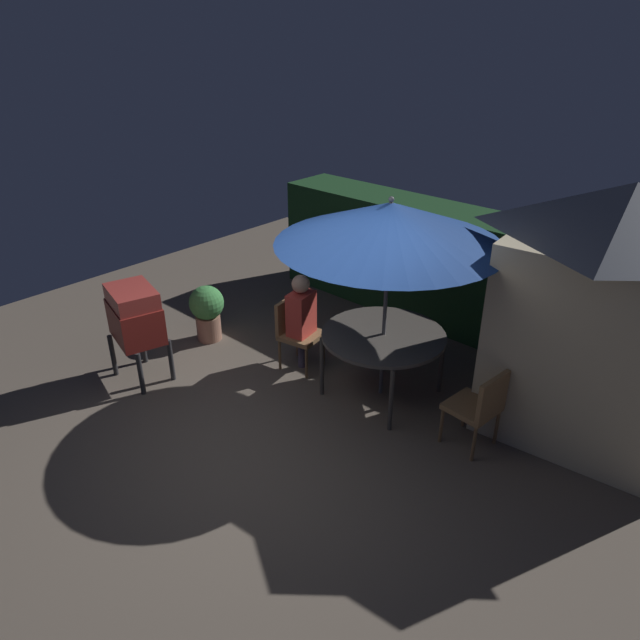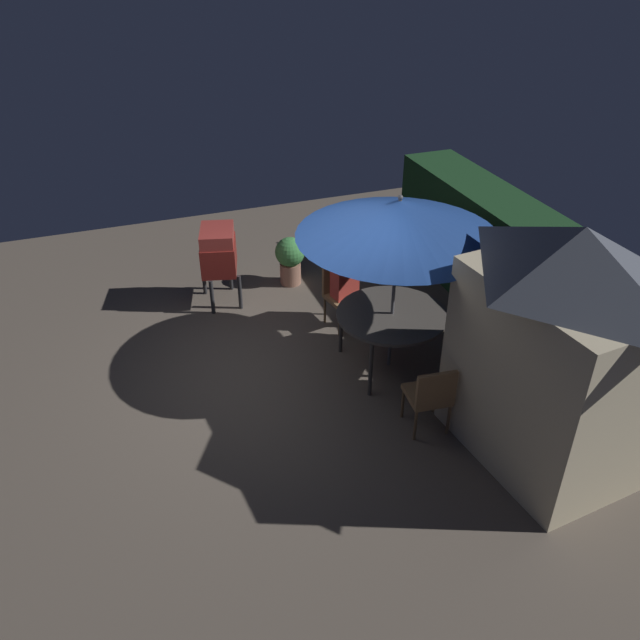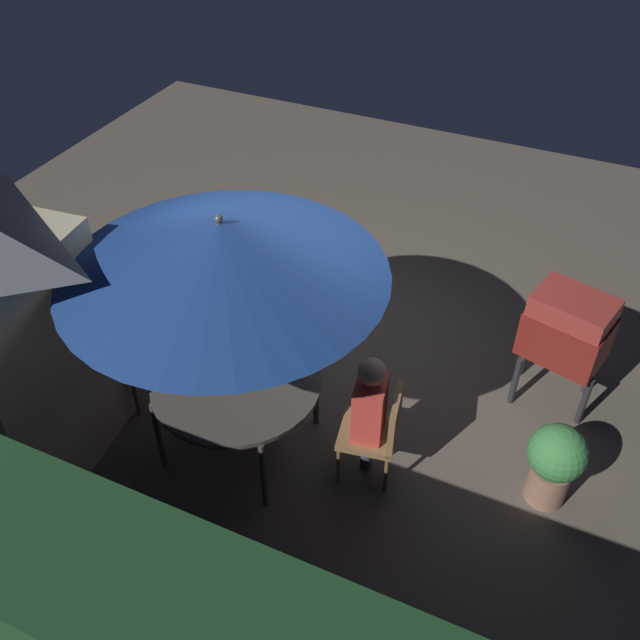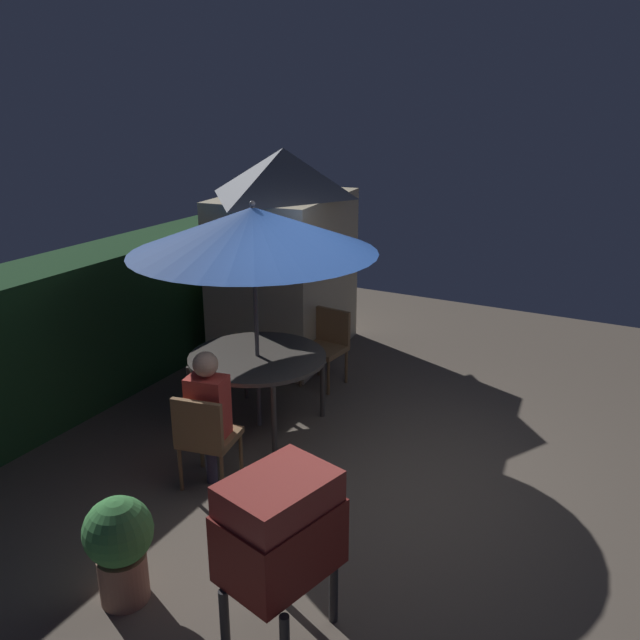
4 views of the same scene
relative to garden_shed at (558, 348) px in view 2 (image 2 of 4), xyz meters
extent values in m
plane|color=brown|center=(-2.27, -2.21, -1.37)|extent=(11.00, 11.00, 0.00)
cube|color=#193D1E|center=(-2.27, 1.29, -0.54)|extent=(5.93, 0.88, 1.65)
cube|color=#C6B793|center=(0.00, 0.00, -0.31)|extent=(2.05, 1.54, 2.11)
pyramid|color=#4C515B|center=(0.00, 0.00, 1.03)|extent=(2.18, 1.63, 0.58)
cube|color=gray|center=(-0.07, 0.68, -0.55)|extent=(0.81, 0.11, 1.65)
cylinder|color=#47423D|center=(-2.00, -0.85, -0.59)|extent=(1.41, 1.41, 0.04)
cylinder|color=#3C3834|center=(-2.49, -1.35, -0.99)|extent=(0.05, 0.05, 0.76)
cylinder|color=#3C3834|center=(-1.50, -1.35, -0.99)|extent=(0.05, 0.05, 0.76)
cylinder|color=#3C3834|center=(-2.49, -0.36, -0.99)|extent=(0.05, 0.05, 0.76)
cylinder|color=#3C3834|center=(-1.50, -0.36, -0.99)|extent=(0.05, 0.05, 0.76)
cylinder|color=#4C4C51|center=(-2.00, -0.85, -0.22)|extent=(0.04, 0.04, 2.31)
cone|color=navy|center=(-2.00, -0.85, 0.72)|extent=(2.42, 2.42, 0.44)
sphere|color=#4C4C51|center=(-2.00, -0.85, 0.97)|extent=(0.06, 0.06, 0.06)
cube|color=maroon|center=(-4.37, -2.56, -0.60)|extent=(0.80, 0.66, 0.45)
cube|color=maroon|center=(-4.37, -2.56, -0.27)|extent=(0.76, 0.63, 0.20)
cylinder|color=#262628|center=(-4.68, -2.77, -1.10)|extent=(0.06, 0.06, 0.55)
cylinder|color=#262628|center=(-4.06, -2.77, -1.10)|extent=(0.06, 0.06, 0.55)
cylinder|color=#262628|center=(-4.68, -2.35, -1.10)|extent=(0.06, 0.06, 0.55)
cylinder|color=#262628|center=(-4.06, -2.35, -1.10)|extent=(0.06, 0.06, 0.55)
cube|color=olive|center=(-3.10, -1.06, -0.92)|extent=(0.54, 0.54, 0.06)
cube|color=olive|center=(-3.30, -1.10, -0.70)|extent=(0.13, 0.46, 0.45)
cylinder|color=brown|center=(-3.33, -0.90, -1.15)|extent=(0.04, 0.04, 0.45)
cylinder|color=brown|center=(-3.26, -1.29, -1.15)|extent=(0.04, 0.04, 0.45)
cylinder|color=brown|center=(-2.94, -0.82, -1.15)|extent=(0.04, 0.04, 0.45)
cylinder|color=brown|center=(-2.86, -1.22, -1.15)|extent=(0.04, 0.04, 0.45)
cube|color=olive|center=(-0.77, -0.98, -0.92)|extent=(0.50, 0.50, 0.06)
cube|color=olive|center=(-0.56, -1.00, -0.70)|extent=(0.10, 0.46, 0.45)
cylinder|color=brown|center=(-0.59, -1.19, -1.15)|extent=(0.04, 0.04, 0.45)
cylinder|color=brown|center=(-0.55, -0.80, -1.15)|extent=(0.04, 0.04, 0.45)
cylinder|color=brown|center=(-0.99, -1.15, -1.15)|extent=(0.04, 0.04, 0.45)
cylinder|color=brown|center=(-0.95, -0.76, -1.15)|extent=(0.04, 0.04, 0.45)
cylinder|color=#936651|center=(-4.55, -1.40, -1.20)|extent=(0.34, 0.34, 0.35)
sphere|color=#3D8442|center=(-4.55, -1.40, -0.82)|extent=(0.47, 0.47, 0.47)
cube|color=#CC3D33|center=(-3.10, -1.06, -0.62)|extent=(0.30, 0.38, 0.55)
sphere|color=tan|center=(-3.10, -1.06, -0.22)|extent=(0.22, 0.22, 0.22)
cylinder|color=#383347|center=(-3.10, -1.06, -1.13)|extent=(0.10, 0.10, 0.48)
camera|label=1|loc=(1.35, -5.57, 2.56)|focal=32.57mm
camera|label=2|loc=(4.16, -4.05, 3.70)|focal=36.07mm
camera|label=3|loc=(-4.31, 2.56, 3.51)|focal=39.27mm
camera|label=4|loc=(-7.16, -4.30, 1.94)|focal=36.63mm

